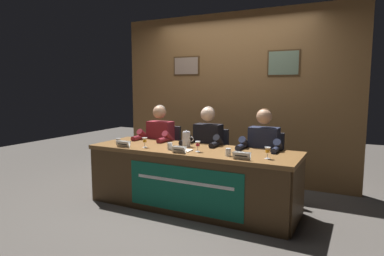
{
  "coord_description": "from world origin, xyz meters",
  "views": [
    {
      "loc": [
        1.83,
        -3.57,
        1.49
      ],
      "look_at": [
        0.0,
        0.0,
        0.98
      ],
      "focal_mm": 31.32,
      "sensor_mm": 36.0,
      "label": 1
    }
  ],
  "objects_px": {
    "juice_glass_left": "(145,141)",
    "chair_center": "(212,163)",
    "water_cup_left": "(118,142)",
    "juice_glass_right": "(268,151)",
    "water_pitcher_central": "(187,139)",
    "panelist_center": "(206,145)",
    "water_cup_right": "(228,153)",
    "chair_right": "(266,169)",
    "document_stack_center": "(182,150)",
    "panelist_right": "(262,150)",
    "nameplate_right": "(242,156)",
    "juice_glass_center": "(198,144)",
    "nameplate_center": "(179,150)",
    "conference_table": "(188,169)",
    "chair_left": "(165,157)",
    "panelist_left": "(157,141)",
    "water_cup_center": "(170,147)",
    "nameplate_left": "(123,144)"
  },
  "relations": [
    {
      "from": "panelist_left",
      "to": "water_cup_right",
      "type": "xyz_separation_m",
      "value": [
        1.31,
        -0.62,
        0.06
      ]
    },
    {
      "from": "juice_glass_left",
      "to": "water_cup_left",
      "type": "bearing_deg",
      "value": -179.63
    },
    {
      "from": "panelist_center",
      "to": "water_cup_right",
      "type": "bearing_deg",
      "value": -47.94
    },
    {
      "from": "chair_right",
      "to": "nameplate_left",
      "type": "bearing_deg",
      "value": -149.56
    },
    {
      "from": "panelist_left",
      "to": "panelist_right",
      "type": "distance_m",
      "value": 1.52
    },
    {
      "from": "water_pitcher_central",
      "to": "nameplate_right",
      "type": "bearing_deg",
      "value": -24.77
    },
    {
      "from": "water_cup_left",
      "to": "juice_glass_center",
      "type": "bearing_deg",
      "value": 3.0
    },
    {
      "from": "water_cup_center",
      "to": "document_stack_center",
      "type": "bearing_deg",
      "value": 6.04
    },
    {
      "from": "chair_center",
      "to": "water_cup_right",
      "type": "distance_m",
      "value": 1.04
    },
    {
      "from": "chair_center",
      "to": "juice_glass_center",
      "type": "height_order",
      "value": "chair_center"
    },
    {
      "from": "nameplate_left",
      "to": "water_cup_right",
      "type": "distance_m",
      "value": 1.36
    },
    {
      "from": "conference_table",
      "to": "water_cup_right",
      "type": "height_order",
      "value": "water_cup_right"
    },
    {
      "from": "chair_right",
      "to": "nameplate_right",
      "type": "distance_m",
      "value": 0.97
    },
    {
      "from": "panelist_center",
      "to": "water_cup_center",
      "type": "relative_size",
      "value": 14.33
    },
    {
      "from": "juice_glass_left",
      "to": "chair_center",
      "type": "xyz_separation_m",
      "value": [
        0.55,
        0.81,
        -0.39
      ]
    },
    {
      "from": "panelist_center",
      "to": "panelist_right",
      "type": "relative_size",
      "value": 1.0
    },
    {
      "from": "water_cup_left",
      "to": "nameplate_right",
      "type": "height_order",
      "value": "water_cup_left"
    },
    {
      "from": "chair_left",
      "to": "chair_center",
      "type": "bearing_deg",
      "value": 0.0
    },
    {
      "from": "panelist_left",
      "to": "juice_glass_left",
      "type": "distance_m",
      "value": 0.66
    },
    {
      "from": "nameplate_right",
      "to": "water_cup_left",
      "type": "bearing_deg",
      "value": 176.66
    },
    {
      "from": "conference_table",
      "to": "juice_glass_center",
      "type": "relative_size",
      "value": 20.78
    },
    {
      "from": "conference_table",
      "to": "water_cup_center",
      "type": "height_order",
      "value": "water_cup_center"
    },
    {
      "from": "conference_table",
      "to": "panelist_right",
      "type": "distance_m",
      "value": 0.93
    },
    {
      "from": "chair_right",
      "to": "panelist_right",
      "type": "height_order",
      "value": "panelist_right"
    },
    {
      "from": "water_cup_left",
      "to": "juice_glass_right",
      "type": "bearing_deg",
      "value": 1.61
    },
    {
      "from": "nameplate_left",
      "to": "juice_glass_left",
      "type": "distance_m",
      "value": 0.28
    },
    {
      "from": "juice_glass_center",
      "to": "chair_right",
      "type": "height_order",
      "value": "chair_right"
    },
    {
      "from": "panelist_right",
      "to": "document_stack_center",
      "type": "distance_m",
      "value": 0.98
    },
    {
      "from": "juice_glass_center",
      "to": "panelist_center",
      "type": "bearing_deg",
      "value": 105.72
    },
    {
      "from": "water_pitcher_central",
      "to": "chair_right",
      "type": "bearing_deg",
      "value": 30.51
    },
    {
      "from": "water_pitcher_central",
      "to": "juice_glass_left",
      "type": "bearing_deg",
      "value": -145.6
    },
    {
      "from": "juice_glass_left",
      "to": "panelist_center",
      "type": "height_order",
      "value": "panelist_center"
    },
    {
      "from": "panelist_center",
      "to": "chair_right",
      "type": "bearing_deg",
      "value": 14.68
    },
    {
      "from": "document_stack_center",
      "to": "juice_glass_left",
      "type": "bearing_deg",
      "value": -176.85
    },
    {
      "from": "panelist_right",
      "to": "water_pitcher_central",
      "type": "height_order",
      "value": "panelist_right"
    },
    {
      "from": "panelist_right",
      "to": "nameplate_right",
      "type": "height_order",
      "value": "panelist_right"
    },
    {
      "from": "water_cup_left",
      "to": "water_cup_right",
      "type": "height_order",
      "value": "same"
    },
    {
      "from": "nameplate_center",
      "to": "water_cup_left",
      "type": "bearing_deg",
      "value": 173.76
    },
    {
      "from": "nameplate_right",
      "to": "conference_table",
      "type": "bearing_deg",
      "value": 163.92
    },
    {
      "from": "juice_glass_left",
      "to": "juice_glass_right",
      "type": "xyz_separation_m",
      "value": [
        1.52,
        0.05,
        0.0
      ]
    },
    {
      "from": "water_cup_center",
      "to": "document_stack_center",
      "type": "xyz_separation_m",
      "value": [
        0.16,
        0.02,
        -0.03
      ]
    },
    {
      "from": "juice_glass_right",
      "to": "water_pitcher_central",
      "type": "relative_size",
      "value": 0.59
    },
    {
      "from": "nameplate_right",
      "to": "document_stack_center",
      "type": "relative_size",
      "value": 0.87
    },
    {
      "from": "chair_left",
      "to": "juice_glass_left",
      "type": "distance_m",
      "value": 0.92
    },
    {
      "from": "nameplate_center",
      "to": "panelist_right",
      "type": "height_order",
      "value": "panelist_right"
    },
    {
      "from": "juice_glass_center",
      "to": "nameplate_center",
      "type": "bearing_deg",
      "value": -133.72
    },
    {
      "from": "juice_glass_center",
      "to": "water_cup_center",
      "type": "height_order",
      "value": "juice_glass_center"
    },
    {
      "from": "panelist_right",
      "to": "juice_glass_left",
      "type": "bearing_deg",
      "value": -154.91
    },
    {
      "from": "juice_glass_center",
      "to": "juice_glass_right",
      "type": "bearing_deg",
      "value": -0.29
    },
    {
      "from": "conference_table",
      "to": "chair_right",
      "type": "xyz_separation_m",
      "value": [
        0.76,
        0.7,
        -0.06
      ]
    }
  ]
}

